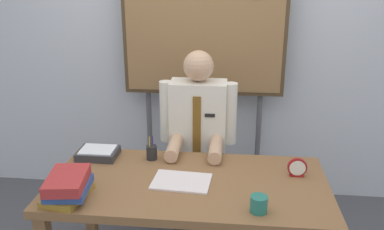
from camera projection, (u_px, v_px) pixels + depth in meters
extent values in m
cube|color=silver|center=(206.00, 44.00, 3.44)|extent=(6.40, 0.08, 2.70)
cube|color=brown|center=(189.00, 185.00, 2.43)|extent=(1.64, 0.82, 0.05)
cube|color=brown|center=(90.00, 202.00, 2.96)|extent=(0.07, 0.07, 0.70)
cube|color=brown|center=(304.00, 214.00, 2.81)|extent=(0.07, 0.07, 0.70)
cube|color=#2D2D33|center=(198.00, 203.00, 3.18)|extent=(0.34, 0.30, 0.44)
cube|color=silver|center=(198.00, 132.00, 2.98)|extent=(0.40, 0.22, 0.76)
sphere|color=tan|center=(198.00, 66.00, 2.82)|extent=(0.21, 0.21, 0.21)
cylinder|color=silver|center=(166.00, 111.00, 2.93)|extent=(0.09, 0.09, 0.45)
cylinder|color=silver|center=(230.00, 114.00, 2.89)|extent=(0.09, 0.09, 0.45)
cylinder|color=tan|center=(174.00, 148.00, 2.76)|extent=(0.09, 0.30, 0.09)
cylinder|color=tan|center=(216.00, 149.00, 2.73)|extent=(0.09, 0.30, 0.09)
cube|color=brown|center=(197.00, 130.00, 2.86)|extent=(0.06, 0.01, 0.49)
cube|color=black|center=(210.00, 116.00, 2.81)|extent=(0.07, 0.01, 0.02)
cube|color=#4C3823|center=(204.00, 20.00, 3.18)|extent=(1.29, 0.05, 1.19)
cube|color=olive|center=(204.00, 20.00, 3.16)|extent=(1.23, 0.04, 1.13)
cylinder|color=#59595E|center=(150.00, 142.00, 3.60)|extent=(0.04, 0.04, 1.00)
cylinder|color=#59595E|center=(257.00, 147.00, 3.51)|extent=(0.04, 0.04, 1.00)
cube|color=olive|center=(67.00, 195.00, 2.24)|extent=(0.23, 0.30, 0.04)
cube|color=#2D4C99|center=(69.00, 188.00, 2.23)|extent=(0.24, 0.29, 0.04)
cube|color=#B22D2D|center=(67.00, 180.00, 2.20)|extent=(0.24, 0.32, 0.06)
cube|color=silver|center=(181.00, 181.00, 2.40)|extent=(0.35, 0.26, 0.01)
cylinder|color=maroon|center=(297.00, 167.00, 2.46)|extent=(0.12, 0.02, 0.12)
cylinder|color=white|center=(298.00, 168.00, 2.45)|extent=(0.10, 0.00, 0.10)
cube|color=maroon|center=(297.00, 175.00, 2.48)|extent=(0.08, 0.04, 0.01)
cylinder|color=#267266|center=(259.00, 204.00, 2.10)|extent=(0.09, 0.09, 0.09)
cylinder|color=#262626|center=(152.00, 153.00, 2.69)|extent=(0.07, 0.07, 0.09)
cylinder|color=#263399|center=(153.00, 146.00, 2.68)|extent=(0.01, 0.01, 0.15)
cylinder|color=maroon|center=(153.00, 146.00, 2.68)|extent=(0.01, 0.01, 0.15)
cylinder|color=gold|center=(150.00, 147.00, 2.67)|extent=(0.01, 0.01, 0.15)
cube|color=#333338|center=(98.00, 153.00, 2.73)|extent=(0.26, 0.20, 0.05)
cube|color=white|center=(98.00, 149.00, 2.72)|extent=(0.22, 0.17, 0.01)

